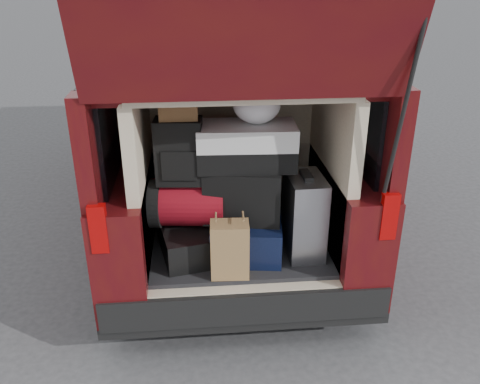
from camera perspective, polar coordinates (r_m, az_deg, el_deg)
The scene contains 13 objects.
ground at distance 3.84m, azimuth 0.18°, elevation -14.59°, with size 80.00×80.00×0.00m, color #343436.
minivan at distance 5.06m, azimuth -1.81°, elevation 7.18°, with size 1.90×5.35×2.77m.
load_floor at distance 3.90m, azimuth -0.20°, elevation -8.90°, with size 1.24×1.05×0.55m, color black.
black_hardshell at distance 3.56m, azimuth -5.64°, elevation -5.34°, with size 0.39×0.53×0.21m, color black.
navy_hardshell at distance 3.59m, azimuth 0.79°, elevation -4.56°, with size 0.47×0.58×0.25m, color black.
silver_roller at distance 3.50m, azimuth 7.20°, elevation -2.65°, with size 0.24×0.38×0.57m, color silver.
kraft_bag at distance 3.27m, azimuth -1.15°, elevation -6.48°, with size 0.24×0.16×0.38m, color #9A6E45.
red_duffel at distance 3.48m, azimuth -5.90°, elevation -1.15°, with size 0.50×0.32×0.32m, color maroon.
black_soft_case at distance 3.44m, azimuth 0.35°, elevation -0.16°, with size 0.51×0.31×0.37m, color black.
backpack at distance 3.31m, azimuth -6.85°, elevation 4.55°, with size 0.30×0.18×0.43m, color black.
twotone_duffel at distance 3.35m, azimuth 0.72°, elevation 5.21°, with size 0.64×0.33×0.29m, color silver.
grocery_sack_lower at distance 3.25m, azimuth -7.01°, elevation 10.15°, with size 0.24×0.20×0.22m, color brown.
plastic_bag_center at distance 3.30m, azimuth 1.90°, elevation 9.79°, with size 0.31×0.29×0.25m, color white.
Camera 1 is at (-0.28, -2.96, 2.43)m, focal length 38.00 mm.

